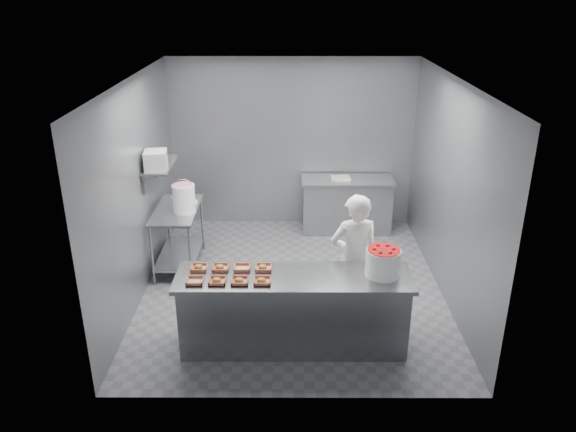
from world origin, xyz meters
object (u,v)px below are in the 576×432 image
at_px(tray_3, 262,281).
at_px(worker, 354,258).
at_px(tray_5, 220,267).
at_px(strawberry_tub, 383,261).
at_px(tray_1, 217,281).
at_px(glaze_bucket, 184,198).
at_px(tray_0, 195,281).
at_px(prep_table, 178,229).
at_px(back_counter, 346,205).
at_px(tray_2, 240,281).
at_px(tray_6, 242,268).
at_px(tray_7, 263,267).
at_px(tray_4, 199,267).
at_px(appliance, 156,160).
at_px(service_counter, 293,311).

distance_m(tray_3, worker, 1.31).
xyz_separation_m(tray_5, strawberry_tub, (1.79, -0.13, 0.14)).
bearing_deg(tray_1, worker, 25.91).
distance_m(tray_3, glaze_bucket, 2.32).
bearing_deg(tray_0, prep_table, 105.82).
distance_m(back_counter, tray_5, 3.57).
distance_m(prep_table, back_counter, 2.87).
distance_m(tray_2, tray_5, 0.38).
height_order(back_counter, tray_2, tray_2).
bearing_deg(tray_6, tray_7, -0.00).
height_order(tray_4, tray_6, tray_4).
bearing_deg(tray_3, appliance, 128.29).
xyz_separation_m(service_counter, appliance, (-1.82, 1.73, 1.24)).
bearing_deg(back_counter, tray_5, -119.00).
relative_size(tray_4, appliance, 0.57).
relative_size(tray_2, appliance, 0.57).
relative_size(service_counter, appliance, 7.89).
height_order(service_counter, back_counter, same).
bearing_deg(tray_3, prep_table, 121.99).
bearing_deg(tray_0, service_counter, 8.11).
height_order(tray_6, glaze_bucket, glaze_bucket).
relative_size(tray_1, tray_7, 1.00).
bearing_deg(tray_7, service_counter, -23.98).
xyz_separation_m(prep_table, back_counter, (2.55, 1.30, -0.14)).
height_order(tray_0, tray_6, same).
bearing_deg(back_counter, appliance, -150.76).
height_order(worker, glaze_bucket, worker).
xyz_separation_m(tray_2, glaze_bucket, (-0.93, 1.99, 0.19)).
distance_m(service_counter, tray_1, 0.96).
xyz_separation_m(service_counter, worker, (0.73, 0.60, 0.36)).
bearing_deg(tray_2, appliance, 123.49).
distance_m(tray_4, glaze_bucket, 1.76).
bearing_deg(service_counter, glaze_bucket, 129.31).
distance_m(tray_0, glaze_bucket, 2.05).
distance_m(service_counter, tray_3, 0.60).
xyz_separation_m(tray_1, tray_5, (0.00, 0.30, 0.00)).
distance_m(tray_5, tray_6, 0.24).
bearing_deg(appliance, tray_7, -54.65).
relative_size(tray_4, tray_5, 1.00).
xyz_separation_m(tray_2, tray_6, (0.00, 0.30, -0.00)).
height_order(tray_1, tray_7, same).
bearing_deg(tray_1, tray_0, 180.00).
height_order(tray_3, glaze_bucket, glaze_bucket).
distance_m(tray_6, glaze_bucket, 1.94).
distance_m(tray_1, worker, 1.72).
relative_size(service_counter, back_counter, 1.73).
distance_m(tray_3, strawberry_tub, 1.33).
height_order(service_counter, tray_0, tray_0).
relative_size(service_counter, worker, 1.60).
bearing_deg(tray_7, tray_0, -157.25).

